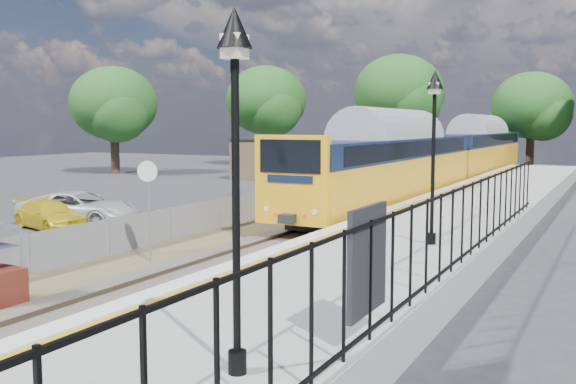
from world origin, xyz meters
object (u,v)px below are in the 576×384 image
Objects in this scene: victorian_lamp_south at (235,106)px; train at (445,153)px; speed_sign at (148,193)px; car_yellow at (50,215)px; car_white at (79,208)px; victorian_lamp_north at (434,116)px.

victorian_lamp_south is 33.01m from train.
speed_sign is at bearing 135.58° from victorian_lamp_south.
victorian_lamp_south is 1.20× the size of car_yellow.
speed_sign is at bearing -134.50° from car_white.
speed_sign is (-2.50, -24.64, -0.25)m from train.
car_yellow is at bearing 139.50° from speed_sign.
train is (-5.50, 32.48, -1.96)m from victorian_lamp_south.
car_white is (-7.35, 4.42, -1.41)m from speed_sign.
victorian_lamp_north is at bearing 91.15° from victorian_lamp_south.
victorian_lamp_south is at bearing -88.85° from victorian_lamp_north.
train is 23.85m from car_yellow.
victorian_lamp_south is 11.42m from speed_sign.
victorian_lamp_south is 0.11× the size of train.
train is at bearing 65.94° from speed_sign.
train is at bearing 99.61° from victorian_lamp_south.
victorian_lamp_north is 15.85m from car_yellow.
car_yellow is at bearing -115.06° from train.
victorian_lamp_south is 19.98m from car_white.
car_yellow is (-7.58, 3.10, -1.53)m from speed_sign.
train is 24.77m from speed_sign.
victorian_lamp_north is at bearing -111.96° from car_white.
victorian_lamp_north is 23.18m from train.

